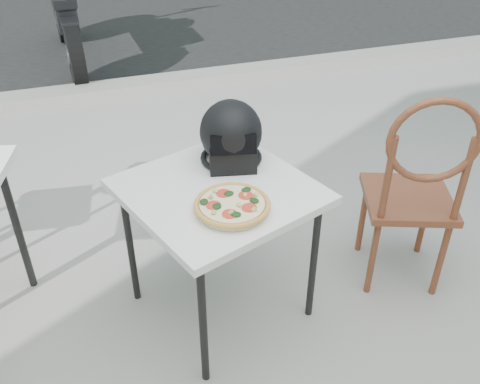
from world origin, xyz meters
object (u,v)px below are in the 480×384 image
object	(u,v)px
helmet	(231,136)
motorcycle	(65,18)
plate	(232,209)
cafe_chair_main	(417,184)
cafe_table_main	(219,200)
pizza	(232,205)

from	to	relation	value
helmet	motorcycle	world-z (taller)	motorcycle
helmet	plate	bearing A→B (deg)	-94.53
cafe_chair_main	helmet	bearing A→B (deg)	-0.37
motorcycle	cafe_table_main	bearing A→B (deg)	-85.06
pizza	cafe_chair_main	xyz separation A→B (m)	(0.94, 0.06, -0.13)
cafe_table_main	pizza	bearing A→B (deg)	-88.12
pizza	cafe_chair_main	world-z (taller)	cafe_chair_main
helmet	motorcycle	size ratio (longest dim) A/B	0.17
helmet	cafe_chair_main	size ratio (longest dim) A/B	0.32
cafe_chair_main	motorcycle	bearing A→B (deg)	-49.27
pizza	helmet	size ratio (longest dim) A/B	1.09
cafe_table_main	pizza	world-z (taller)	pizza
plate	motorcycle	distance (m)	4.05
plate	helmet	bearing A→B (deg)	73.03
pizza	helmet	xyz separation A→B (m)	(0.12, 0.38, 0.10)
cafe_table_main	plate	size ratio (longest dim) A/B	2.65
pizza	helmet	distance (m)	0.41
plate	cafe_chair_main	xyz separation A→B (m)	(0.94, 0.06, -0.11)
cafe_table_main	plate	xyz separation A→B (m)	(0.01, -0.18, 0.07)
cafe_table_main	pizza	size ratio (longest dim) A/B	2.49
helmet	pizza	bearing A→B (deg)	-94.54
cafe_table_main	motorcycle	distance (m)	3.86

